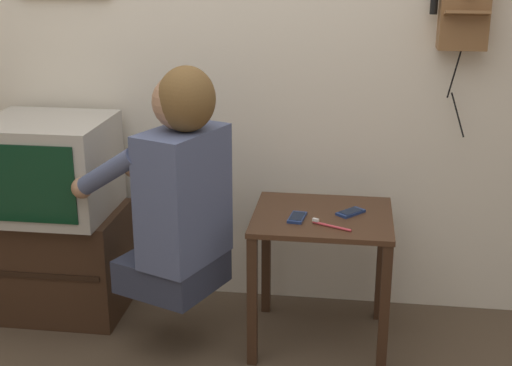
{
  "coord_description": "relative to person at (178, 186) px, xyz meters",
  "views": [
    {
      "loc": [
        0.58,
        -1.93,
        1.65
      ],
      "look_at": [
        0.2,
        0.8,
        0.73
      ],
      "focal_mm": 50.0,
      "sensor_mm": 36.0,
      "label": 1
    }
  ],
  "objects": [
    {
      "name": "tv_stand",
      "position": [
        -0.65,
        0.28,
        -0.49
      ],
      "size": [
        0.59,
        0.43,
        0.5
      ],
      "color": "#382316",
      "rests_on": "ground_plane"
    },
    {
      "name": "cell_phone_spare",
      "position": [
        0.69,
        0.19,
        -0.15
      ],
      "size": [
        0.13,
        0.13,
        0.01
      ],
      "rotation": [
        0.0,
        0.0,
        -0.72
      ],
      "color": "navy",
      "rests_on": "side_table"
    },
    {
      "name": "wall_back",
      "position": [
        0.1,
        0.58,
        0.53
      ],
      "size": [
        6.8,
        0.05,
        2.55
      ],
      "color": "silver",
      "rests_on": "ground_plane"
    },
    {
      "name": "cell_phone_held",
      "position": [
        0.47,
        0.1,
        -0.15
      ],
      "size": [
        0.07,
        0.13,
        0.01
      ],
      "rotation": [
        0.0,
        0.0,
        -0.12
      ],
      "color": "navy",
      "rests_on": "side_table"
    },
    {
      "name": "side_table",
      "position": [
        0.57,
        0.17,
        -0.27
      ],
      "size": [
        0.58,
        0.51,
        0.59
      ],
      "color": "#422819",
      "rests_on": "ground_plane"
    },
    {
      "name": "person",
      "position": [
        0.0,
        0.0,
        0.0
      ],
      "size": [
        0.64,
        0.56,
        0.94
      ],
      "rotation": [
        0.0,
        0.0,
        1.18
      ],
      "color": "#2D3347",
      "rests_on": "ground_plane"
    },
    {
      "name": "television",
      "position": [
        -0.66,
        0.26,
        -0.03
      ],
      "size": [
        0.54,
        0.5,
        0.43
      ],
      "color": "#ADA89E",
      "rests_on": "tv_stand"
    },
    {
      "name": "toothbrush",
      "position": [
        0.6,
        0.03,
        -0.15
      ],
      "size": [
        0.16,
        0.08,
        0.02
      ],
      "rotation": [
        0.0,
        0.0,
        1.13
      ],
      "color": "#D83F4C",
      "rests_on": "side_table"
    }
  ]
}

